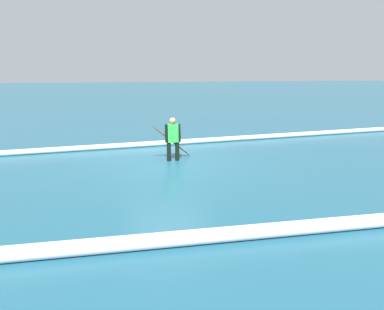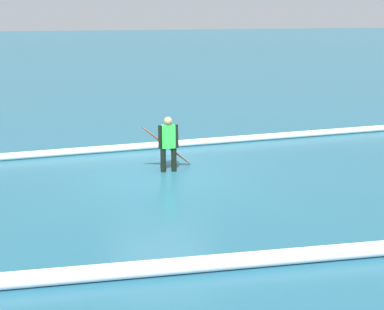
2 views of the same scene
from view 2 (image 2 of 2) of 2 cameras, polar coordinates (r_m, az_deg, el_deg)
ground_plane at (r=14.26m, az=-3.22°, el=-2.06°), size 198.78×198.78×0.00m
surfer at (r=14.39m, az=-2.41°, el=1.39°), size 0.52×0.22×1.44m
surfboard at (r=14.72m, az=-2.60°, el=0.92°), size 1.51×0.72×1.24m
wave_crest_foreground at (r=16.74m, az=-7.04°, el=0.73°), size 25.75×1.73×0.20m
wave_crest_midground at (r=9.63m, az=11.20°, el=-9.93°), size 18.90×1.51×0.27m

